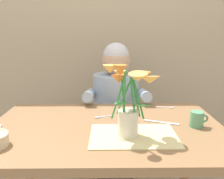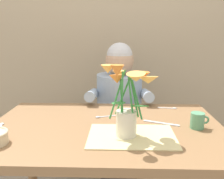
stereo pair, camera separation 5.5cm
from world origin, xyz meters
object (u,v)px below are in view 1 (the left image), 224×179
(coffee_cup, at_px, (197,119))
(seated_person, at_px, (116,118))
(dinner_knife, at_px, (161,122))
(flower_vase, at_px, (130,98))

(coffee_cup, bearing_deg, seated_person, 121.85)
(seated_person, height_order, dinner_knife, seated_person)
(seated_person, bearing_deg, dinner_knife, -66.60)
(dinner_knife, bearing_deg, coffee_cup, 3.09)
(flower_vase, height_order, dinner_knife, flower_vase)
(flower_vase, xyz_separation_m, dinner_knife, (0.18, 0.17, -0.18))
(dinner_knife, height_order, coffee_cup, coffee_cup)
(seated_person, distance_m, dinner_knife, 0.64)
(seated_person, xyz_separation_m, coffee_cup, (0.39, -0.63, 0.22))
(seated_person, distance_m, flower_vase, 0.83)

